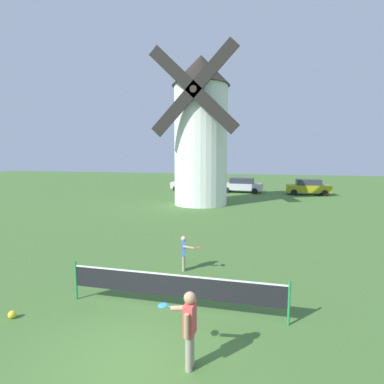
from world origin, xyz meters
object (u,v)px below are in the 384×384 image
(windmill, at_px, (201,129))
(tennis_net, at_px, (174,286))
(parked_car_cream, at_px, (190,184))
(parked_car_mustard, at_px, (308,187))
(player_far, at_px, (184,251))
(parked_car_silver, at_px, (242,185))
(player_near, at_px, (189,325))
(stray_ball, at_px, (12,315))

(windmill, relative_size, tennis_net, 2.09)
(parked_car_cream, xyz_separation_m, parked_car_mustard, (12.41, -0.47, 0.00))
(player_far, xyz_separation_m, parked_car_cream, (-5.58, 23.25, 0.11))
(parked_car_silver, bearing_deg, parked_car_mustard, -2.70)
(tennis_net, bearing_deg, player_near, -65.49)
(player_far, relative_size, parked_car_silver, 0.28)
(parked_car_cream, bearing_deg, player_far, -76.49)
(windmill, bearing_deg, player_far, -80.18)
(tennis_net, bearing_deg, player_far, 99.45)
(parked_car_mustard, bearing_deg, parked_car_cream, 177.85)
(windmill, distance_m, stray_ball, 19.35)
(player_far, relative_size, stray_ball, 6.37)
(player_near, xyz_separation_m, parked_car_cream, (-6.95, 28.01, -0.04))
(player_near, height_order, parked_car_silver, parked_car_silver)
(parked_car_silver, bearing_deg, windmill, -106.79)
(player_near, bearing_deg, tennis_net, 114.51)
(player_near, distance_m, player_far, 4.95)
(player_near, xyz_separation_m, stray_ball, (-4.67, 0.70, -0.76))
(stray_ball, xyz_separation_m, parked_car_silver, (3.47, 27.15, 0.71))
(player_near, relative_size, stray_ball, 7.83)
(windmill, height_order, parked_car_mustard, windmill)
(tennis_net, relative_size, parked_car_mustard, 1.36)
(player_far, distance_m, parked_car_mustard, 23.78)
(parked_car_silver, bearing_deg, player_near, -87.52)
(stray_ball, relative_size, parked_car_silver, 0.04)
(tennis_net, height_order, parked_car_mustard, parked_car_mustard)
(tennis_net, distance_m, player_near, 2.18)
(windmill, distance_m, parked_car_mustard, 13.60)
(tennis_net, relative_size, parked_car_cream, 1.36)
(player_near, bearing_deg, parked_car_cream, 103.93)
(parked_car_cream, xyz_separation_m, parked_car_silver, (5.74, -0.15, 0.00))
(parked_car_cream, relative_size, parked_car_silver, 0.95)
(player_near, xyz_separation_m, parked_car_silver, (-1.21, 27.85, -0.04))
(windmill, bearing_deg, player_near, -78.62)
(player_far, height_order, stray_ball, player_far)
(player_far, height_order, parked_car_mustard, parked_car_mustard)
(tennis_net, xyz_separation_m, player_far, (-0.46, 2.78, 0.01))
(tennis_net, height_order, player_near, player_near)
(windmill, bearing_deg, parked_car_cream, 109.21)
(stray_ball, xyz_separation_m, parked_car_mustard, (10.14, 26.84, 0.71))
(tennis_net, relative_size, parked_car_silver, 1.29)
(tennis_net, bearing_deg, stray_ball, -161.30)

